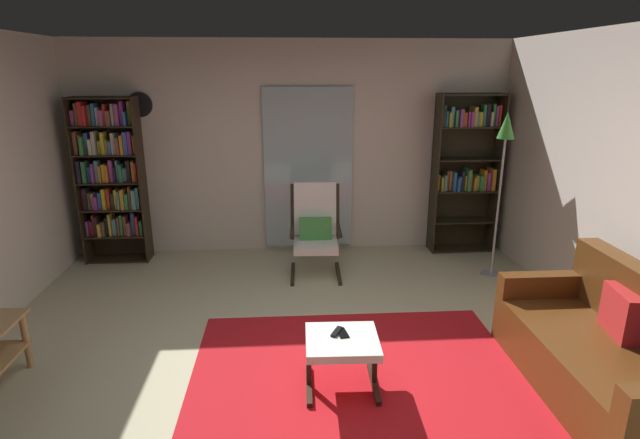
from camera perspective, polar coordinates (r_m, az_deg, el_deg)
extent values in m
plane|color=beige|center=(3.99, -2.34, -17.50)|extent=(7.02, 7.02, 0.00)
cube|color=silver|center=(6.27, -3.23, 8.07)|extent=(5.60, 0.06, 2.60)
cube|color=silver|center=(6.25, -1.33, 5.75)|extent=(1.10, 0.01, 2.00)
cube|color=red|center=(3.97, 4.34, -17.65)|extent=(2.53, 2.06, 0.01)
cylinder|color=tan|center=(4.58, -30.54, -11.82)|extent=(0.05, 0.05, 0.47)
cube|color=black|center=(6.49, -25.76, 3.83)|extent=(0.02, 0.30, 1.95)
cube|color=black|center=(6.26, -19.60, 4.11)|extent=(0.02, 0.30, 1.95)
cube|color=black|center=(6.50, -22.35, 4.25)|extent=(0.74, 0.02, 1.95)
cube|color=black|center=(6.63, -21.81, -4.14)|extent=(0.71, 0.28, 0.02)
cube|color=black|center=(6.53, -22.10, -1.60)|extent=(0.71, 0.28, 0.02)
cube|color=black|center=(6.44, -22.41, 1.15)|extent=(0.71, 0.28, 0.02)
cube|color=black|center=(6.37, -22.74, 3.97)|extent=(0.71, 0.28, 0.02)
cube|color=black|center=(6.31, -23.07, 6.85)|extent=(0.71, 0.28, 0.02)
cube|color=black|center=(6.27, -23.41, 9.78)|extent=(0.71, 0.28, 0.02)
cube|color=black|center=(6.25, -23.75, 12.58)|extent=(0.71, 0.28, 0.02)
cube|color=#893F96|center=(6.61, -24.87, -0.83)|extent=(0.03, 0.15, 0.18)
cube|color=#C83836|center=(6.61, -24.52, -0.85)|extent=(0.03, 0.11, 0.17)
cube|color=red|center=(6.56, -24.34, -0.54)|extent=(0.02, 0.11, 0.25)
cube|color=#2F1C23|center=(6.58, -23.96, -0.53)|extent=(0.04, 0.23, 0.24)
cube|color=gold|center=(6.55, -23.65, -0.96)|extent=(0.03, 0.22, 0.15)
cube|color=brown|center=(6.54, -23.33, -0.86)|extent=(0.03, 0.18, 0.17)
cube|color=black|center=(6.54, -22.96, -0.60)|extent=(0.04, 0.16, 0.22)
cube|color=gold|center=(6.51, -22.65, -0.41)|extent=(0.02, 0.21, 0.26)
cube|color=#5A9094|center=(6.52, -22.23, -0.64)|extent=(0.04, 0.18, 0.20)
cube|color=brown|center=(6.49, -21.84, -0.54)|extent=(0.03, 0.20, 0.23)
cube|color=#3A8549|center=(6.48, -21.60, -0.48)|extent=(0.03, 0.15, 0.25)
cube|color=brown|center=(6.45, -21.29, -0.57)|extent=(0.03, 0.13, 0.23)
cube|color=brown|center=(6.45, -20.84, -0.87)|extent=(0.04, 0.20, 0.16)
cube|color=#3957A2|center=(6.43, -20.46, -0.34)|extent=(0.04, 0.12, 0.27)
cube|color=red|center=(6.41, -20.06, -0.57)|extent=(0.03, 0.15, 0.23)
cube|color=#35804B|center=(6.42, -19.61, -0.75)|extent=(0.03, 0.18, 0.17)
cube|color=#C02837|center=(6.53, -25.24, 2.14)|extent=(0.03, 0.14, 0.23)
cube|color=black|center=(6.52, -24.95, 2.27)|extent=(0.04, 0.22, 0.26)
cube|color=brown|center=(6.49, -24.73, 1.97)|extent=(0.02, 0.13, 0.20)
cube|color=beige|center=(6.50, -24.40, 1.98)|extent=(0.03, 0.14, 0.18)
cube|color=#9A3592|center=(6.48, -24.08, 1.85)|extent=(0.04, 0.18, 0.16)
cube|color=#3360A8|center=(6.48, -23.63, 2.11)|extent=(0.04, 0.19, 0.21)
cube|color=gold|center=(6.44, -23.28, 2.26)|extent=(0.03, 0.20, 0.25)
cube|color=red|center=(6.43, -22.91, 2.26)|extent=(0.03, 0.11, 0.24)
cube|color=#262B1D|center=(6.42, -22.49, 2.04)|extent=(0.04, 0.14, 0.19)
cube|color=gold|center=(6.39, -22.16, 2.23)|extent=(0.03, 0.14, 0.23)
cube|color=#549E93|center=(6.37, -21.88, 2.11)|extent=(0.03, 0.16, 0.21)
cube|color=orange|center=(6.36, -21.47, 2.26)|extent=(0.04, 0.20, 0.24)
cube|color=#33864B|center=(6.36, -21.05, 2.05)|extent=(0.03, 0.19, 0.18)
cube|color=brown|center=(6.35, -20.73, 2.44)|extent=(0.02, 0.18, 0.27)
cube|color=#5B9492|center=(6.32, -20.34, 2.25)|extent=(0.04, 0.19, 0.23)
cube|color=#5B9697|center=(6.30, -20.01, 2.38)|extent=(0.03, 0.14, 0.26)
cube|color=#22212E|center=(6.45, -25.59, 5.01)|extent=(0.04, 0.21, 0.26)
cube|color=#38794B|center=(6.43, -25.13, 5.00)|extent=(0.04, 0.18, 0.25)
cube|color=#2A5BA1|center=(6.42, -24.68, 4.75)|extent=(0.04, 0.12, 0.18)
cube|color=#8C388C|center=(6.42, -24.28, 4.96)|extent=(0.03, 0.23, 0.22)
cube|color=teal|center=(6.38, -24.02, 5.09)|extent=(0.04, 0.13, 0.25)
cube|color=orange|center=(6.39, -23.67, 4.84)|extent=(0.02, 0.16, 0.19)
cube|color=gold|center=(6.36, -23.36, 4.91)|extent=(0.04, 0.12, 0.21)
cube|color=orange|center=(6.34, -23.07, 4.89)|extent=(0.03, 0.13, 0.20)
cube|color=#943C96|center=(6.33, -22.66, 5.17)|extent=(0.04, 0.11, 0.26)
cube|color=#281835|center=(6.33, -22.28, 4.85)|extent=(0.03, 0.15, 0.18)
cube|color=#5D9298|center=(6.32, -22.06, 5.20)|extent=(0.02, 0.12, 0.25)
cube|color=#338751|center=(6.30, -21.70, 5.00)|extent=(0.03, 0.16, 0.20)
cube|color=#5C8F95|center=(6.31, -21.29, 4.82)|extent=(0.04, 0.11, 0.16)
cube|color=black|center=(6.26, -20.94, 5.23)|extent=(0.04, 0.13, 0.25)
cube|color=orange|center=(6.26, -20.48, 5.21)|extent=(0.03, 0.11, 0.24)
cube|color=red|center=(6.26, -20.17, 5.15)|extent=(0.03, 0.16, 0.22)
cube|color=brown|center=(6.40, -25.95, 7.89)|extent=(0.04, 0.17, 0.26)
cube|color=#C33E25|center=(6.39, -25.56, 7.75)|extent=(0.02, 0.14, 0.22)
cube|color=#3D883C|center=(6.37, -25.36, 7.69)|extent=(0.03, 0.22, 0.21)
cube|color=#3962B6|center=(6.38, -24.92, 7.91)|extent=(0.04, 0.15, 0.24)
cube|color=beige|center=(6.35, -24.56, 7.61)|extent=(0.03, 0.20, 0.18)
cube|color=#BAB9B2|center=(6.33, -24.26, 8.02)|extent=(0.04, 0.17, 0.26)
cube|color=#A89E3A|center=(6.33, -23.68, 7.58)|extent=(0.04, 0.15, 0.15)
cube|color=gold|center=(6.29, -23.42, 8.03)|extent=(0.04, 0.16, 0.25)
cube|color=olive|center=(6.28, -23.06, 7.66)|extent=(0.02, 0.13, 0.17)
cube|color=#3862AE|center=(6.28, -22.73, 7.62)|extent=(0.03, 0.17, 0.15)
cube|color=beige|center=(6.28, -22.34, 8.09)|extent=(0.04, 0.20, 0.24)
cube|color=brown|center=(6.24, -21.93, 7.87)|extent=(0.04, 0.22, 0.20)
cube|color=orange|center=(6.22, -21.53, 8.00)|extent=(0.03, 0.21, 0.22)
cube|color=#3B55AF|center=(6.22, -21.15, 8.20)|extent=(0.04, 0.21, 0.25)
cube|color=#8A3A90|center=(6.20, -20.79, 8.23)|extent=(0.04, 0.15, 0.26)
cube|color=orange|center=(6.20, -20.40, 8.05)|extent=(0.03, 0.12, 0.21)
cube|color=#953B82|center=(6.39, -26.20, 10.39)|extent=(0.04, 0.17, 0.17)
cube|color=brown|center=(6.37, -25.79, 10.79)|extent=(0.04, 0.19, 0.25)
cube|color=red|center=(6.34, -25.43, 10.89)|extent=(0.04, 0.21, 0.27)
cube|color=red|center=(6.32, -25.05, 10.72)|extent=(0.03, 0.23, 0.22)
cube|color=brown|center=(6.31, -24.68, 10.78)|extent=(0.04, 0.14, 0.23)
cube|color=#276CAA|center=(6.28, -24.32, 10.88)|extent=(0.03, 0.15, 0.25)
cube|color=#BDB3B0|center=(6.27, -23.94, 10.72)|extent=(0.03, 0.15, 0.20)
cube|color=#974782|center=(6.25, -23.51, 10.62)|extent=(0.04, 0.21, 0.17)
cube|color=red|center=(6.26, -23.17, 10.96)|extent=(0.02, 0.20, 0.24)
cube|color=brown|center=(6.23, -22.85, 10.65)|extent=(0.04, 0.20, 0.17)
cube|color=beige|center=(6.23, -22.44, 11.03)|extent=(0.03, 0.18, 0.24)
cube|color=#994989|center=(6.22, -22.00, 11.07)|extent=(0.04, 0.22, 0.24)
cube|color=#9C3095|center=(6.19, -21.59, 11.22)|extent=(0.04, 0.13, 0.27)
cube|color=#306CAC|center=(6.19, -21.16, 10.74)|extent=(0.03, 0.24, 0.15)
cube|color=olive|center=(6.18, -20.84, 11.30)|extent=(0.04, 0.12, 0.27)
cube|color=#2B2617|center=(6.37, 12.96, 4.95)|extent=(0.02, 0.30, 1.97)
cube|color=#2B2617|center=(6.63, 19.45, 4.88)|extent=(0.02, 0.30, 1.97)
cube|color=#2B2617|center=(6.62, 15.86, 5.18)|extent=(0.80, 0.02, 1.97)
cube|color=#2B2617|center=(6.75, 15.61, -3.17)|extent=(0.76, 0.28, 0.02)
cube|color=#2B2617|center=(6.63, 15.86, -0.09)|extent=(0.76, 0.28, 0.02)
cube|color=#2B2617|center=(6.53, 16.13, 3.23)|extent=(0.76, 0.28, 0.02)
cube|color=#2B2617|center=(6.45, 16.42, 6.64)|extent=(0.76, 0.28, 0.02)
cube|color=#2B2617|center=(6.40, 16.71, 10.11)|extent=(0.76, 0.28, 0.02)
cube|color=#2B2617|center=(6.37, 17.00, 13.49)|extent=(0.76, 0.28, 0.02)
cube|color=gold|center=(6.41, 13.22, 4.19)|extent=(0.03, 0.13, 0.20)
cube|color=#A29336|center=(6.42, 13.57, 4.06)|extent=(0.03, 0.21, 0.17)
cube|color=#5A978E|center=(6.42, 13.98, 4.12)|extent=(0.03, 0.16, 0.19)
cube|color=brown|center=(6.43, 14.25, 4.36)|extent=(0.03, 0.11, 0.24)
cube|color=orange|center=(6.46, 14.57, 4.36)|extent=(0.03, 0.11, 0.24)
cube|color=teal|center=(6.44, 14.97, 4.27)|extent=(0.03, 0.16, 0.23)
cube|color=#2E64AC|center=(6.46, 15.30, 4.00)|extent=(0.02, 0.24, 0.17)
cube|color=#2964B8|center=(6.47, 15.59, 4.01)|extent=(0.03, 0.11, 0.17)
cube|color=#292234|center=(6.47, 15.87, 4.30)|extent=(0.03, 0.12, 0.24)
cube|color=#A99C3A|center=(6.50, 16.13, 4.11)|extent=(0.02, 0.15, 0.19)
cube|color=#438D48|center=(6.52, 16.42, 4.45)|extent=(0.04, 0.23, 0.26)
cube|color=brown|center=(6.54, 16.70, 4.23)|extent=(0.03, 0.14, 0.21)
cube|color=gold|center=(6.57, 16.98, 4.02)|extent=(0.02, 0.23, 0.16)
cube|color=#A99E32|center=(6.57, 17.33, 4.10)|extent=(0.04, 0.15, 0.18)
cube|color=#2F8B46|center=(6.56, 17.79, 4.05)|extent=(0.04, 0.18, 0.19)
cube|color=orange|center=(6.59, 18.12, 4.38)|extent=(0.04, 0.16, 0.25)
cube|color=#953A94|center=(6.59, 18.56, 4.21)|extent=(0.04, 0.13, 0.22)
cube|color=orange|center=(6.63, 18.93, 4.44)|extent=(0.04, 0.23, 0.27)
cube|color=#1E2F28|center=(6.26, 13.84, 11.44)|extent=(0.04, 0.17, 0.25)
cube|color=#2F65AA|center=(6.28, 14.13, 11.10)|extent=(0.02, 0.18, 0.18)
cube|color=#98A028|center=(6.29, 14.43, 11.04)|extent=(0.03, 0.23, 0.17)
cube|color=teal|center=(6.30, 14.81, 11.30)|extent=(0.04, 0.10, 0.23)
cube|color=#3D8F53|center=(6.34, 15.16, 11.14)|extent=(0.03, 0.20, 0.20)
cube|color=#8C3B91|center=(6.33, 15.58, 11.16)|extent=(0.03, 0.22, 0.21)
cube|color=brown|center=(6.34, 15.80, 11.15)|extent=(0.02, 0.20, 0.21)
cube|color=red|center=(6.37, 16.02, 10.97)|extent=(0.04, 0.21, 0.17)
cube|color=#873587|center=(6.37, 16.43, 10.98)|extent=(0.03, 0.20, 0.18)
cube|color=#963684|center=(6.38, 16.74, 10.98)|extent=(0.04, 0.23, 0.18)
cube|color=gold|center=(6.42, 17.12, 11.20)|extent=(0.04, 0.20, 0.23)
cube|color=teal|center=(6.42, 17.48, 10.92)|extent=(0.03, 0.15, 0.17)
cube|color=gold|center=(6.44, 17.71, 10.90)|extent=(0.03, 0.16, 0.17)
cube|color=#308149|center=(6.45, 18.15, 11.24)|extent=(0.03, 0.12, 0.25)
cube|color=#20182E|center=(6.45, 18.57, 11.23)|extent=(0.04, 0.10, 0.26)
cube|color=beige|center=(6.48, 18.79, 10.84)|extent=(0.03, 0.19, 0.17)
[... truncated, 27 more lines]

